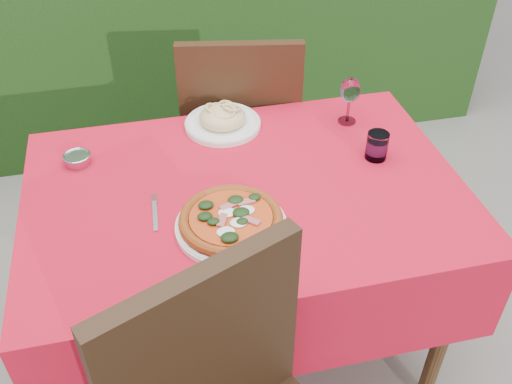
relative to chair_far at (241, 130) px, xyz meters
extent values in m
plane|color=slate|center=(-0.11, -0.59, -0.55)|extent=(60.00, 60.00, 0.00)
cube|color=#4A3117|center=(-0.11, -0.59, 0.17)|extent=(1.20, 0.80, 0.04)
cylinder|color=#4A3117|center=(0.43, -0.93, -0.20)|extent=(0.05, 0.05, 0.70)
cylinder|color=#4A3117|center=(-0.65, -0.25, -0.20)|extent=(0.05, 0.05, 0.70)
cylinder|color=#4A3117|center=(0.43, -0.25, -0.20)|extent=(0.05, 0.05, 0.70)
cube|color=red|center=(-0.11, -0.59, 0.03)|extent=(1.26, 0.86, 0.32)
cube|color=black|center=(-0.31, -1.14, 0.21)|extent=(0.44, 0.22, 0.50)
cube|color=black|center=(0.02, 0.09, -0.09)|extent=(0.51, 0.51, 0.04)
cube|color=black|center=(-0.02, -0.11, 0.17)|extent=(0.44, 0.12, 0.48)
cylinder|color=black|center=(0.24, 0.24, -0.33)|extent=(0.04, 0.04, 0.45)
cylinder|color=black|center=(-0.13, 0.31, -0.33)|extent=(0.04, 0.04, 0.45)
cylinder|color=black|center=(0.17, -0.13, -0.33)|extent=(0.04, 0.04, 0.45)
cylinder|color=black|center=(-0.20, -0.06, -0.33)|extent=(0.04, 0.04, 0.45)
cylinder|color=white|center=(-0.18, -0.75, 0.20)|extent=(0.30, 0.30, 0.02)
cylinder|color=#B44C19|center=(-0.18, -0.75, 0.22)|extent=(0.28, 0.28, 0.02)
cylinder|color=#A6100A|center=(-0.18, -0.75, 0.23)|extent=(0.23, 0.23, 0.01)
cylinder|color=white|center=(-0.11, -0.26, 0.20)|extent=(0.25, 0.25, 0.02)
ellipsoid|color=beige|center=(-0.11, -0.26, 0.23)|extent=(0.18, 0.18, 0.07)
cylinder|color=silver|center=(0.31, -0.54, 0.24)|extent=(0.07, 0.07, 0.09)
cylinder|color=#AACFE6|center=(0.31, -0.54, 0.22)|extent=(0.06, 0.06, 0.06)
cylinder|color=silver|center=(0.30, -0.32, 0.20)|extent=(0.06, 0.06, 0.01)
cylinder|color=silver|center=(0.30, -0.32, 0.24)|extent=(0.01, 0.01, 0.08)
ellipsoid|color=silver|center=(0.30, -0.32, 0.32)|extent=(0.07, 0.07, 0.08)
cube|color=silver|center=(-0.37, -0.66, 0.20)|extent=(0.03, 0.17, 0.00)
cylinder|color=#B1B2B8|center=(-0.58, -0.36, 0.21)|extent=(0.08, 0.08, 0.03)
camera|label=1|loc=(-0.37, -1.85, 1.23)|focal=40.00mm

